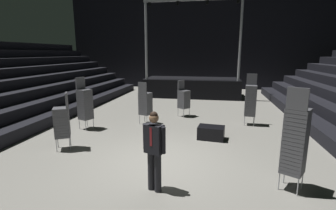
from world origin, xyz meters
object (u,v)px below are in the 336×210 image
chair_stack_front_left (85,104)px  chair_stack_mid_right (62,121)px  equipment_road_case (211,133)px  chair_stack_rear_left (184,99)px  chair_stack_front_right (295,140)px  chair_stack_mid_centre (145,103)px  stage_riser (192,86)px  chair_stack_mid_left (251,100)px  man_with_tie (154,147)px

chair_stack_front_left → chair_stack_mid_right: (0.37, -2.09, -0.13)m
chair_stack_mid_right → equipment_road_case: 4.93m
equipment_road_case → chair_stack_rear_left: bearing=114.2°
chair_stack_front_right → chair_stack_mid_centre: chair_stack_front_right is taller
stage_riser → chair_stack_mid_right: stage_riser is taller
stage_riser → chair_stack_front_left: bearing=-112.4°
chair_stack_front_left → chair_stack_mid_left: size_ratio=0.96×
man_with_tie → chair_stack_mid_centre: (-1.62, 5.07, -0.12)m
chair_stack_front_left → chair_stack_rear_left: (3.57, 2.69, -0.17)m
chair_stack_front_left → chair_stack_mid_centre: bearing=141.3°
chair_stack_mid_left → man_with_tie: bearing=70.2°
man_with_tie → chair_stack_mid_centre: 5.32m
man_with_tie → equipment_road_case: man_with_tie is taller
chair_stack_mid_left → chair_stack_rear_left: size_ratio=1.25×
chair_stack_rear_left → stage_riser: bearing=-141.9°
chair_stack_front_right → chair_stack_rear_left: (-3.13, 6.01, -0.29)m
chair_stack_front_left → equipment_road_case: (4.91, -0.30, -0.80)m
stage_riser → chair_stack_front_left: size_ratio=3.14×
chair_stack_front_left → chair_stack_mid_right: bearing=32.7°
stage_riser → chair_stack_mid_left: bearing=-65.7°
chair_stack_mid_left → chair_stack_mid_right: chair_stack_mid_left is taller
chair_stack_mid_centre → equipment_road_case: bearing=-8.3°
stage_riser → chair_stack_front_right: stage_riser is taller
chair_stack_mid_centre → chair_stack_rear_left: size_ratio=1.05×
chair_stack_mid_right → equipment_road_case: chair_stack_mid_right is taller
chair_stack_mid_centre → stage_riser: bearing=98.9°
chair_stack_mid_right → chair_stack_rear_left: chair_stack_mid_right is taller
man_with_tie → chair_stack_mid_left: size_ratio=0.84×
chair_stack_front_right → chair_stack_mid_left: bearing=122.7°
chair_stack_front_right → chair_stack_mid_left: 5.09m
chair_stack_front_right → chair_stack_rear_left: chair_stack_front_right is taller
chair_stack_mid_left → chair_stack_mid_right: size_ratio=1.19×
chair_stack_mid_left → stage_riser: bearing=-59.8°
chair_stack_mid_centre → chair_stack_front_right: bearing=-25.0°
chair_stack_front_right → chair_stack_rear_left: size_ratio=1.35×
stage_riser → chair_stack_front_right: (3.23, -11.74, 0.43)m
chair_stack_mid_left → chair_stack_rear_left: chair_stack_mid_left is taller
chair_stack_rear_left → equipment_road_case: size_ratio=1.90×
chair_stack_rear_left → equipment_road_case: (1.34, -2.99, -0.63)m
stage_riser → chair_stack_front_right: 12.18m
chair_stack_mid_right → equipment_road_case: size_ratio=1.99×
chair_stack_front_right → chair_stack_mid_right: 6.45m
man_with_tie → chair_stack_rear_left: man_with_tie is taller
equipment_road_case → chair_stack_front_right: bearing=-59.4°
stage_riser → chair_stack_mid_right: 10.95m
stage_riser → chair_stack_mid_right: size_ratio=3.58×
chair_stack_front_right → chair_stack_mid_right: (-6.33, 1.23, -0.25)m
equipment_road_case → chair_stack_mid_centre: bearing=152.3°
chair_stack_mid_left → chair_stack_mid_centre: chair_stack_mid_left is taller
chair_stack_mid_right → chair_stack_front_right: bearing=-129.7°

